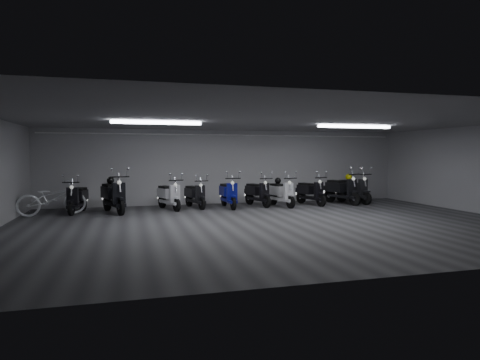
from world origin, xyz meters
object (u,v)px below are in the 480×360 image
object	(u,v)px
scooter_7	(311,188)
bicycle	(52,194)
scooter_0	(77,193)
scooter_1	(113,190)
helmet_1	(278,181)
scooter_2	(169,191)
scooter_3	(195,191)
scooter_9	(354,185)
helmet_2	(349,177)
scooter_4	(228,189)
scooter_5	(258,189)
helmet_0	(110,180)
scooter_8	(342,185)
scooter_6	(281,189)

from	to	relation	value
scooter_7	bicycle	world-z (taller)	scooter_7
scooter_0	bicycle	xyz separation A→B (m)	(-0.70, -0.25, 0.01)
scooter_1	helmet_1	bearing A→B (deg)	-16.32
bicycle	scooter_2	bearing A→B (deg)	-103.87
scooter_3	scooter_9	bearing A→B (deg)	-16.40
helmet_1	scooter_3	bearing A→B (deg)	177.03
scooter_7	helmet_2	bearing A→B (deg)	-2.71
scooter_2	helmet_1	distance (m)	3.95
scooter_1	scooter_4	world-z (taller)	scooter_1
scooter_1	bicycle	size ratio (longest dim) A/B	1.00
scooter_3	scooter_5	xyz separation A→B (m)	(2.28, -0.07, 0.03)
scooter_9	helmet_0	distance (m)	8.96
scooter_8	scooter_4	bearing A→B (deg)	162.85
bicycle	helmet_1	distance (m)	7.57
scooter_2	scooter_7	distance (m)	5.22
scooter_8	helmet_1	distance (m)	2.55
scooter_4	scooter_8	size ratio (longest dim) A/B	0.93
scooter_8	helmet_2	bearing A→B (deg)	22.54
scooter_3	helmet_0	distance (m)	2.86
scooter_0	helmet_1	size ratio (longest dim) A/B	7.43
scooter_4	bicycle	world-z (taller)	scooter_4
scooter_6	scooter_7	distance (m)	1.24
scooter_2	scooter_9	xyz separation A→B (m)	(7.06, 0.07, 0.06)
scooter_7	scooter_9	xyz separation A→B (m)	(1.84, 0.11, 0.06)
scooter_3	helmet_1	distance (m)	3.04
scooter_1	scooter_2	bearing A→B (deg)	-9.45
scooter_0	scooter_9	world-z (taller)	scooter_9
scooter_0	helmet_2	bearing A→B (deg)	14.07
scooter_5	scooter_6	bearing A→B (deg)	-37.10
scooter_5	bicycle	distance (m)	6.83
scooter_6	helmet_1	size ratio (longest dim) A/B	7.62
scooter_0	bicycle	distance (m)	0.74
helmet_1	scooter_4	bearing A→B (deg)	-177.26
scooter_1	scooter_9	world-z (taller)	scooter_1
scooter_6	scooter_7	world-z (taller)	scooter_6
scooter_5	scooter_9	bearing A→B (deg)	-15.57
scooter_5	scooter_8	bearing A→B (deg)	-18.63
scooter_7	helmet_0	distance (m)	7.12
scooter_0	scooter_4	world-z (taller)	scooter_4
scooter_2	scooter_4	xyz separation A→B (m)	(2.06, -0.05, 0.02)
scooter_4	scooter_3	bearing A→B (deg)	165.56
helmet_1	helmet_0	bearing A→B (deg)	-178.89
scooter_7	helmet_1	xyz separation A→B (m)	(-1.28, 0.08, 0.27)
scooter_8	helmet_0	world-z (taller)	scooter_8
scooter_0	scooter_2	xyz separation A→B (m)	(2.91, 0.06, 0.00)
scooter_0	scooter_4	size ratio (longest dim) A/B	0.96
scooter_1	scooter_3	world-z (taller)	scooter_1
scooter_2	bicycle	xyz separation A→B (m)	(-3.61, -0.32, 0.00)
helmet_1	scooter_5	bearing A→B (deg)	173.37
scooter_2	scooter_6	distance (m)	4.00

